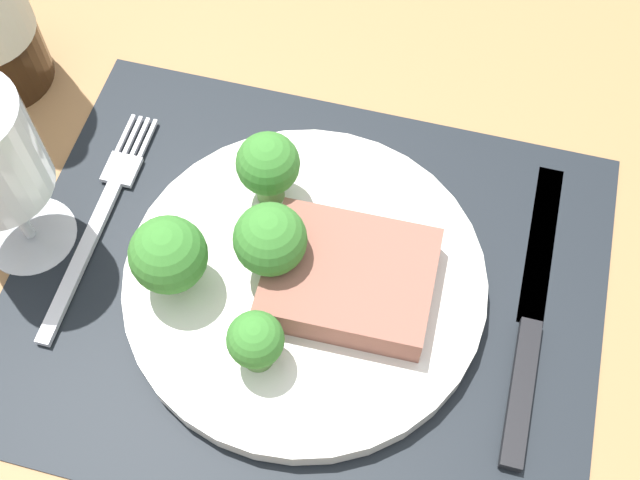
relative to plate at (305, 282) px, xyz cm
name	(u,v)px	position (x,y,z in cm)	size (l,w,h in cm)	color
ground_plane	(306,298)	(0.00, 0.00, -2.60)	(140.00, 110.00, 3.00)	#996D42
placemat	(305,288)	(0.00, 0.00, -0.95)	(40.20, 32.17, 0.30)	black
plate	(305,282)	(0.00, 0.00, 0.00)	(24.39, 24.39, 1.60)	silver
steak	(349,281)	(3.01, -0.22, 2.08)	(10.80, 8.56, 2.56)	#8C5647
broccoli_near_steak	(256,341)	(-1.34, -6.31, 3.55)	(3.56, 3.56, 4.80)	#5B8942
broccoli_front_edge	(169,256)	(-8.14, -2.47, 4.39)	(5.02, 5.02, 6.20)	#6B994C
broccoli_near_fork	(268,166)	(-3.99, 5.60, 4.44)	(4.33, 4.33, 6.06)	#5B8942
broccoli_back_left	(269,245)	(-2.20, -0.30, 4.66)	(4.73, 4.73, 6.42)	#6B994C
fork	(99,219)	(-15.61, 1.42, -0.55)	(2.40, 19.20, 0.50)	silver
knife	(530,330)	(15.24, 0.53, -0.50)	(1.80, 23.00, 0.80)	black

